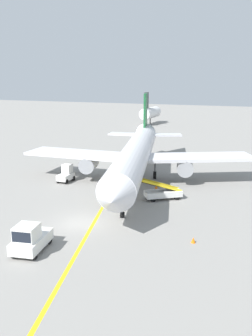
# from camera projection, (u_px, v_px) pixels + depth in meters

# --- Properties ---
(ground_plane) EXTENTS (300.00, 300.00, 0.00)m
(ground_plane) POSITION_uv_depth(u_px,v_px,m) (81.00, 223.00, 31.41)
(ground_plane) COLOR gray
(taxi_line_yellow) EXTENTS (21.55, 77.20, 0.01)m
(taxi_line_yellow) POSITION_uv_depth(u_px,v_px,m) (104.00, 205.00, 35.97)
(taxi_line_yellow) COLOR yellow
(taxi_line_yellow) RESTS_ON ground
(airliner) EXTENTS (27.84, 34.78, 10.10)m
(airliner) POSITION_uv_depth(u_px,v_px,m) (136.00, 154.00, 43.40)
(airliner) COLOR silver
(airliner) RESTS_ON ground
(pushback_tug) EXTENTS (2.56, 3.90, 2.20)m
(pushback_tug) POSITION_uv_depth(u_px,v_px,m) (30.00, 239.00, 25.97)
(pushback_tug) COLOR silver
(pushback_tug) RESTS_ON ground
(baggage_tug_near_wing) EXTENTS (1.39, 2.44, 2.10)m
(baggage_tug_near_wing) POSITION_uv_depth(u_px,v_px,m) (66.00, 174.00, 43.96)
(baggage_tug_near_wing) COLOR silver
(baggage_tug_near_wing) RESTS_ON ground
(belt_loader_forward_hold) EXTENTS (4.75, 3.99, 2.59)m
(belt_loader_forward_hold) POSITION_uv_depth(u_px,v_px,m) (162.00, 192.00, 37.50)
(belt_loader_forward_hold) COLOR silver
(belt_loader_forward_hold) RESTS_ON ground
(ground_crew_marshaller) EXTENTS (0.36, 0.24, 1.70)m
(ground_crew_marshaller) POSITION_uv_depth(u_px,v_px,m) (104.00, 192.00, 36.90)
(ground_crew_marshaller) COLOR #26262D
(ground_crew_marshaller) RESTS_ON ground
(safety_cone_nose_left) EXTENTS (0.36, 0.36, 0.44)m
(safety_cone_nose_left) POSITION_uv_depth(u_px,v_px,m) (193.00, 240.00, 27.55)
(safety_cone_nose_left) COLOR orange
(safety_cone_nose_left) RESTS_ON ground
(safety_cone_nose_right) EXTENTS (0.36, 0.36, 0.44)m
(safety_cone_nose_right) POSITION_uv_depth(u_px,v_px,m) (156.00, 187.00, 41.27)
(safety_cone_nose_right) COLOR orange
(safety_cone_nose_right) RESTS_ON ground
(distant_aircraft_far_left) EXTENTS (3.00, 10.10, 8.80)m
(distant_aircraft_far_left) POSITION_uv_depth(u_px,v_px,m) (150.00, 112.00, 100.12)
(distant_aircraft_far_left) COLOR silver
(distant_aircraft_far_left) RESTS_ON ground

